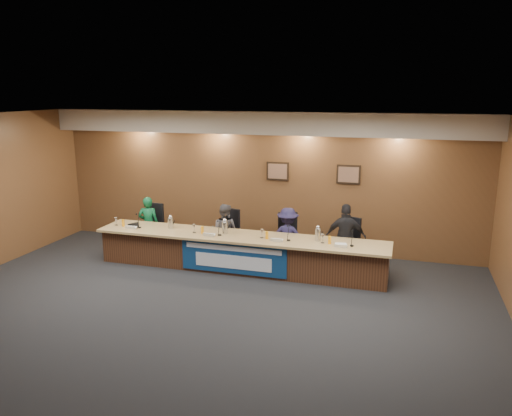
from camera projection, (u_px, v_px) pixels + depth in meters
The scene contains 40 objects.
floor at pixel (194, 318), 8.19m from camera, with size 10.00×10.00×0.00m, color black.
ceiling at pixel (188, 121), 7.46m from camera, with size 10.00×8.00×0.04m, color silver.
wall_back at pixel (261, 181), 11.56m from camera, with size 10.00×0.04×3.20m, color brown.
soffit at pixel (258, 123), 11.01m from camera, with size 10.00×0.50×0.50m, color beige.
dais_body at pixel (240, 253), 10.35m from camera, with size 6.00×0.80×0.70m, color #482817.
dais_top at pixel (239, 237), 10.22m from camera, with size 6.10×0.95×0.05m, color tan.
banner at pixel (233, 258), 9.96m from camera, with size 2.20×0.02×0.65m, color navy.
banner_text_upper at pixel (233, 249), 9.90m from camera, with size 2.00×0.01×0.10m, color silver.
banner_text_lower at pixel (233, 262), 9.96m from camera, with size 1.60×0.01×0.28m, color silver.
wall_photo_left at pixel (278, 171), 11.36m from camera, with size 0.52×0.04×0.42m, color black.
wall_photo_right at pixel (349, 174), 10.91m from camera, with size 0.52×0.04×0.42m, color black.
panelist_a at pixel (149, 224), 11.48m from camera, with size 0.47×0.31×1.29m, color #0D512C.
panelist_b at pixel (224, 231), 10.97m from camera, with size 0.60×0.47×1.24m, color #4F4E53.
panelist_c at pixel (288, 237), 10.57m from camera, with size 0.81×0.46×1.25m, color #1D193C.
panelist_d at pixel (346, 238), 10.21m from camera, with size 0.83×0.34×1.41m, color black.
office_chair_a at pixel (151, 230), 11.61m from camera, with size 0.48×0.48×0.08m, color black.
office_chair_b at pixel (226, 236), 11.09m from camera, with size 0.48×0.48×0.08m, color black.
office_chair_c at pixel (289, 242), 10.70m from camera, with size 0.48×0.48×0.08m, color black.
office_chair_d at pixel (346, 247), 10.36m from camera, with size 0.48×0.48×0.08m, color black.
nameplate_a at pixel (130, 227), 10.67m from camera, with size 0.24×0.06×0.09m, color white.
microphone_a at pixel (140, 227), 10.76m from camera, with size 0.07×0.07×0.02m, color black.
juice_glass_a at pixel (123, 223), 10.87m from camera, with size 0.06×0.06×0.15m, color #FF9E12.
water_glass_a at pixel (116, 221), 10.95m from camera, with size 0.08×0.08×0.18m, color silver.
nameplate_b at pixel (208, 234), 10.12m from camera, with size 0.24×0.06×0.09m, color white.
microphone_b at pixel (220, 235), 10.21m from camera, with size 0.07×0.07×0.02m, color black.
juice_glass_b at pixel (202, 230), 10.33m from camera, with size 0.06×0.06×0.15m, color #FF9E12.
water_glass_b at pixel (194, 228), 10.39m from camera, with size 0.08×0.08×0.18m, color silver.
nameplate_c at pixel (276, 240), 9.75m from camera, with size 0.24×0.06×0.09m, color white.
microphone_c at pixel (288, 240), 9.84m from camera, with size 0.07×0.07×0.02m, color black.
juice_glass_c at pixel (267, 235), 9.95m from camera, with size 0.06×0.06×0.15m, color #FF9E12.
water_glass_c at pixel (262, 234), 10.01m from camera, with size 0.08×0.08×0.18m, color silver.
nameplate_d at pixel (340, 246), 9.38m from camera, with size 0.24×0.06×0.09m, color white.
microphone_d at pixel (352, 246), 9.50m from camera, with size 0.07×0.07×0.02m, color black.
juice_glass_d at pixel (330, 240), 9.63m from camera, with size 0.06×0.06×0.15m, color #FF9E12.
water_glass_d at pixel (323, 239), 9.68m from camera, with size 0.08×0.08×0.18m, color silver.
carafe_left at pixel (171, 223), 10.72m from camera, with size 0.12×0.12×0.23m, color silver.
carafe_mid at pixel (225, 228), 10.31m from camera, with size 0.13×0.13×0.25m, color silver.
carafe_right at pixel (318, 235), 9.81m from camera, with size 0.11×0.11×0.26m, color silver.
speakerphone at pixel (135, 225), 10.93m from camera, with size 0.32×0.32×0.05m, color black.
paper_stack at pixel (341, 245), 9.57m from camera, with size 0.22×0.30×0.01m, color white.
Camera 1 is at (3.15, -6.95, 3.64)m, focal length 35.00 mm.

